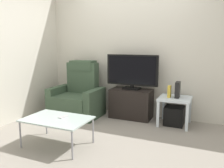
{
  "coord_description": "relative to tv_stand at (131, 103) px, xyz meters",
  "views": [
    {
      "loc": [
        1.44,
        -3.26,
        1.41
      ],
      "look_at": [
        -0.22,
        0.5,
        0.7
      ],
      "focal_mm": 37.03,
      "sensor_mm": 36.0,
      "label": 1
    }
  ],
  "objects": [
    {
      "name": "television",
      "position": [
        -0.0,
        0.02,
        0.63
      ],
      "size": [
        1.0,
        0.2,
        0.66
      ],
      "color": "black",
      "rests_on": "tv_stand"
    },
    {
      "name": "wall_side",
      "position": [
        -1.91,
        -0.85,
        1.02
      ],
      "size": [
        0.06,
        4.48,
        2.6
      ],
      "primitive_type": "cube",
      "color": "beige",
      "rests_on": "ground"
    },
    {
      "name": "side_table",
      "position": [
        0.83,
        -0.08,
        0.13
      ],
      "size": [
        0.54,
        0.54,
        0.49
      ],
      "color": "silver",
      "rests_on": "ground"
    },
    {
      "name": "tv_stand",
      "position": [
        0.0,
        0.0,
        0.0
      ],
      "size": [
        0.78,
        0.43,
        0.56
      ],
      "color": "black",
      "rests_on": "ground"
    },
    {
      "name": "recliner_armchair",
      "position": [
        -1.04,
        -0.25,
        0.09
      ],
      "size": [
        0.98,
        0.78,
        1.08
      ],
      "rotation": [
        0.0,
        0.0,
        0.08
      ],
      "color": "#384C38",
      "rests_on": "ground"
    },
    {
      "name": "coffee_table",
      "position": [
        -0.53,
        -1.61,
        0.09
      ],
      "size": [
        0.9,
        0.6,
        0.39
      ],
      "color": "#B2C6C1",
      "rests_on": "ground"
    },
    {
      "name": "ground_plane",
      "position": [
        -0.03,
        -0.85,
        -0.28
      ],
      "size": [
        6.4,
        6.4,
        0.0
      ],
      "primitive_type": "plane",
      "color": "gray"
    },
    {
      "name": "book_upright",
      "position": [
        0.73,
        -0.1,
        0.31
      ],
      "size": [
        0.05,
        0.12,
        0.2
      ],
      "primitive_type": "cube",
      "color": "gold",
      "rests_on": "side_table"
    },
    {
      "name": "subwoofer_box",
      "position": [
        0.83,
        -0.08,
        -0.12
      ],
      "size": [
        0.33,
        0.33,
        0.33
      ],
      "primitive_type": "cube",
      "color": "black",
      "rests_on": "ground"
    },
    {
      "name": "game_console",
      "position": [
        0.87,
        -0.07,
        0.35
      ],
      "size": [
        0.07,
        0.2,
        0.28
      ],
      "primitive_type": "cube",
      "color": "black",
      "rests_on": "side_table"
    },
    {
      "name": "wall_back",
      "position": [
        -0.03,
        0.28,
        1.02
      ],
      "size": [
        6.4,
        0.06,
        2.6
      ],
      "primitive_type": "cube",
      "color": "beige",
      "rests_on": "ground"
    },
    {
      "name": "cell_phone",
      "position": [
        -0.48,
        -1.53,
        0.12
      ],
      "size": [
        0.09,
        0.16,
        0.01
      ],
      "primitive_type": "cube",
      "rotation": [
        0.0,
        0.0,
        -0.16
      ],
      "color": "#B7B7BC",
      "rests_on": "coffee_table"
    }
  ]
}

